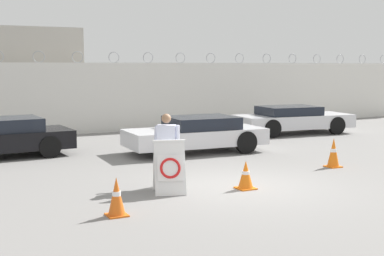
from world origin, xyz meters
name	(u,v)px	position (x,y,z in m)	size (l,w,h in m)	color
ground_plane	(240,186)	(0.00, 0.00, 0.00)	(90.00, 90.00, 0.00)	gray
perimeter_wall	(97,98)	(0.00, 11.15, 1.45)	(36.00, 0.30, 3.34)	silver
barricade_sign	(169,167)	(-1.71, 0.15, 0.58)	(0.85, 0.87, 1.17)	white
security_guard	(166,146)	(-1.49, 0.79, 0.93)	(0.55, 0.59, 1.68)	#514C42
traffic_cone_near	(333,153)	(3.53, 0.85, 0.40)	(0.38, 0.38, 0.81)	orange
traffic_cone_mid	(117,197)	(-3.33, -1.04, 0.36)	(0.37, 0.37, 0.73)	orange
traffic_cone_far	(246,175)	(-0.02, -0.27, 0.32)	(0.40, 0.40, 0.64)	orange
parked_car_rear_sedan	(196,134)	(1.34, 4.79, 0.60)	(4.50, 2.12, 1.14)	black
parked_car_far_side	(293,119)	(7.02, 7.23, 0.59)	(4.95, 2.30, 1.13)	black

